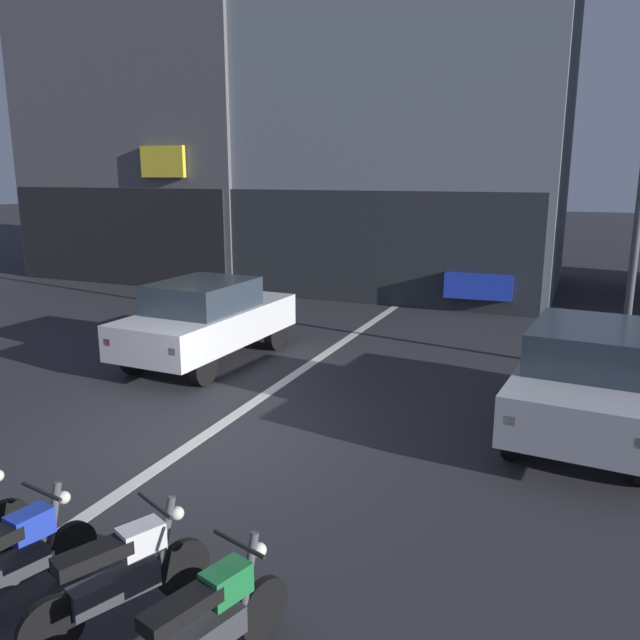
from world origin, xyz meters
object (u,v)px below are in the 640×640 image
car_white_crossing_near (207,318)px  car_silver_parked_kerbside (590,376)px  car_blue_down_street (484,271)px  motorcycle_blue_row_left_mid (12,560)px  motorcycle_green_row_right_mid (208,624)px  motorcycle_white_row_centre (122,574)px

car_white_crossing_near → car_silver_parked_kerbside: (6.98, -1.02, 0.00)m
car_blue_down_street → motorcycle_blue_row_left_mid: (-1.61, -15.36, -0.43)m
motorcycle_blue_row_left_mid → motorcycle_green_row_right_mid: size_ratio=1.03×
car_silver_parked_kerbside → motorcycle_blue_row_left_mid: bearing=-127.2°
car_white_crossing_near → motorcycle_white_row_centre: size_ratio=2.70×
motorcycle_blue_row_left_mid → car_silver_parked_kerbside: bearing=52.8°
motorcycle_white_row_centre → car_white_crossing_near: bearing=117.3°
car_white_crossing_near → car_silver_parked_kerbside: bearing=-8.3°
car_silver_parked_kerbside → motorcycle_green_row_right_mid: car_silver_parked_kerbside is taller
car_blue_down_street → motorcycle_white_row_centre: (-0.62, -15.14, -0.43)m
car_white_crossing_near → car_blue_down_street: same height
car_blue_down_street → motorcycle_green_row_right_mid: size_ratio=2.61×
car_blue_down_street → motorcycle_blue_row_left_mid: size_ratio=2.55×
car_silver_parked_kerbside → motorcycle_white_row_centre: 6.72m
car_white_crossing_near → car_silver_parked_kerbside: 7.05m
motorcycle_blue_row_left_mid → car_white_crossing_near: bearing=109.7°
motorcycle_blue_row_left_mid → motorcycle_green_row_right_mid: bearing=-0.6°
car_blue_down_street → motorcycle_green_row_right_mid: 15.39m
car_white_crossing_near → car_blue_down_street: (4.10, 8.41, 0.00)m
car_blue_down_street → motorcycle_green_row_right_mid: car_blue_down_street is taller
car_white_crossing_near → motorcycle_green_row_right_mid: car_white_crossing_near is taller
car_silver_parked_kerbside → car_blue_down_street: 9.86m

